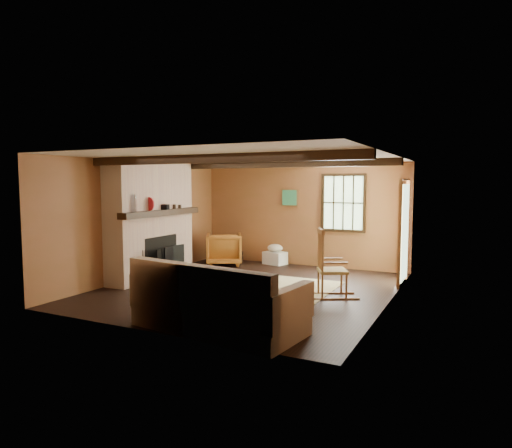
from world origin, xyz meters
The scene contains 10 objects.
ground centered at (0.00, 0.00, 0.00)m, with size 5.50×5.50×0.00m, color black.
room_envelope centered at (0.22, 0.26, 1.63)m, with size 5.02×5.52×2.44m.
fireplace centered at (-2.23, 0.00, 1.10)m, with size 1.02×2.30×2.40m.
rug centered at (0.20, -0.20, 0.00)m, with size 2.50×3.00×0.01m, color tan.
rocking_chair centered at (1.51, 0.07, 0.50)m, with size 0.97×0.79×1.19m.
sofa centered at (0.70, -2.33, 0.33)m, with size 2.42×1.31×0.93m.
firewood_pile centered at (-1.88, 2.60, 0.13)m, with size 0.71×0.13×0.26m.
laundry_basket centered at (-0.60, 2.55, 0.15)m, with size 0.50×0.38×0.30m, color white.
basket_pillow centered at (-0.60, 2.55, 0.39)m, with size 0.38×0.30×0.19m, color beige.
armchair centered at (-1.66, 1.95, 0.38)m, with size 0.81×0.83×0.76m, color #BF6026.
Camera 1 is at (3.77, -7.38, 1.95)m, focal length 32.00 mm.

